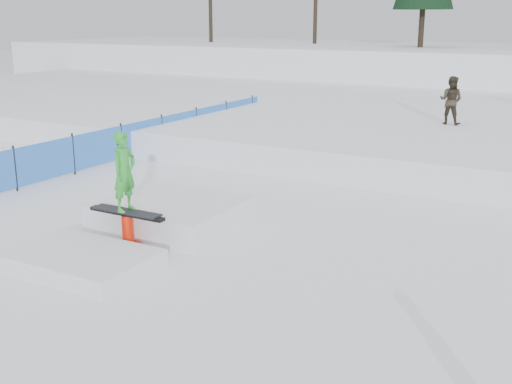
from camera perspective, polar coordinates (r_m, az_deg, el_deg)
The scene contains 6 objects.
ground at distance 10.13m, azimuth -8.11°, elevation -8.28°, with size 120.00×120.00×0.00m, color white.
snow_berm at distance 37.86m, azimuth 20.80°, elevation 10.08°, with size 60.00×14.00×2.40m, color white.
snow_midrise at distance 24.29m, azimuth 15.37°, elevation 6.20°, with size 50.00×18.00×0.80m, color white.
safety_fence at distance 18.85m, azimuth -11.86°, elevation 4.37°, with size 0.05×16.00×1.10m.
walker_olive at distance 20.80m, azimuth 16.93°, elevation 7.80°, with size 0.72×0.56×1.48m, color #30281C.
jib_rail_feature at distance 12.20m, azimuth -9.59°, elevation -2.67°, with size 2.60×4.40×2.11m.
Camera 1 is at (5.72, -7.32, 4.03)m, focal length 45.00 mm.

